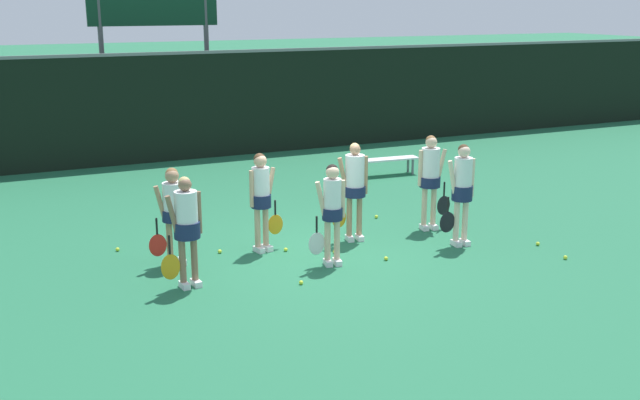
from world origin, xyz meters
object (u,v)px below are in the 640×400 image
Objects in this scene: tennis_ball_2 at (335,252)px; tennis_ball_8 at (220,251)px; player_3 at (173,208)px; player_6 at (430,174)px; player_1 at (332,207)px; tennis_ball_6 at (286,250)px; player_2 at (462,186)px; tennis_ball_1 at (565,257)px; player_5 at (354,183)px; player_0 at (186,223)px; tennis_ball_3 at (301,283)px; tennis_ball_4 at (538,244)px; tennis_ball_0 at (386,258)px; tennis_ball_7 at (376,217)px; scoreboard at (153,9)px; player_4 at (261,194)px; tennis_ball_5 at (118,249)px; bench_courtside at (385,161)px.

tennis_ball_2 is 1.96m from tennis_ball_8.
player_6 reaches higher than player_3.
player_1 reaches higher than tennis_ball_6.
player_2 reaches higher than tennis_ball_1.
player_5 is at bearing 58.26° from player_1.
tennis_ball_3 is at bearing -28.17° from player_0.
player_3 is 0.90× the size of player_6.
tennis_ball_6 is (-4.15, 1.57, -0.00)m from tennis_ball_4.
player_1 is 1.09m from tennis_ball_2.
tennis_ball_0 is (3.28, -0.23, -0.96)m from player_0.
tennis_ball_6 is 2.65m from tennis_ball_7.
player_3 is (-2.08, -9.88, -2.99)m from scoreboard.
tennis_ball_2 is 2.32m from tennis_ball_7.
player_4 is 25.07× the size of tennis_ball_5.
player_0 reaches higher than tennis_ball_1.
player_4 is 3.06m from tennis_ball_7.
player_4 is at bearing 88.99° from tennis_ball_3.
player_5 is (3.23, -0.09, 0.10)m from player_3.
player_2 is at bearing -23.12° from player_5.
tennis_ball_5 is (-2.25, 2.76, 0.00)m from tennis_ball_3.
bench_courtside is at bearing 63.71° from player_1.
player_5 is 2.59m from tennis_ball_3.
tennis_ball_1 is (5.95, -2.52, -0.92)m from player_3.
tennis_ball_6 is at bearing -42.76° from player_4.
player_5 reaches higher than player_1.
player_0 reaches higher than tennis_ball_0.
scoreboard is 77.26× the size of tennis_ball_8.
player_2 is (-1.52, -5.31, 0.70)m from bench_courtside.
tennis_ball_7 is (1.04, 1.04, -1.02)m from player_5.
tennis_ball_7 is at bearing 12.08° from tennis_ball_8.
player_0 is 25.36× the size of tennis_ball_6.
player_3 is at bearing 174.55° from tennis_ball_6.
tennis_ball_6 is (-4.08, 2.34, -0.00)m from tennis_ball_1.
tennis_ball_2 is 0.97× the size of tennis_ball_6.
tennis_ball_8 is (-1.06, 0.39, -0.00)m from tennis_ball_6.
bench_courtside reaches higher than tennis_ball_5.
scoreboard reaches higher than player_4.
scoreboard is 7.95m from bench_courtside.
player_5 is 0.99× the size of player_6.
player_1 is 0.93× the size of player_2.
tennis_ball_5 is 2.90m from tennis_ball_6.
bench_courtside reaches higher than tennis_ball_0.
tennis_ball_0 and tennis_ball_4 have the same top height.
player_5 is at bearing 3.66° from tennis_ball_6.
scoreboard is 3.06× the size of player_1.
player_4 is at bearing -173.62° from player_5.
player_2 is at bearing -7.98° from player_3.
scoreboard is at bearing 108.71° from tennis_ball_4.
player_4 is at bearing 165.35° from player_2.
player_1 reaches higher than tennis_ball_8.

